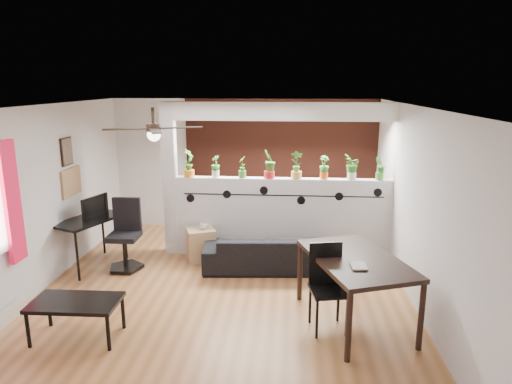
# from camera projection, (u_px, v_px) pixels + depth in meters

# --- Properties ---
(room_shell) EXTENTS (6.30, 7.10, 2.90)m
(room_shell) POSITION_uv_depth(u_px,v_px,m) (222.00, 203.00, 6.20)
(room_shell) COLOR brown
(room_shell) RESTS_ON ground
(partition_wall) EXTENTS (3.60, 0.18, 1.35)m
(partition_wall) POSITION_uv_depth(u_px,v_px,m) (282.00, 217.00, 7.74)
(partition_wall) COLOR #BCBCC1
(partition_wall) RESTS_ON ground
(ceiling_header) EXTENTS (3.60, 0.18, 0.30)m
(ceiling_header) POSITION_uv_depth(u_px,v_px,m) (284.00, 111.00, 7.32)
(ceiling_header) COLOR silver
(ceiling_header) RESTS_ON room_shell
(pier_column) EXTENTS (0.22, 0.20, 2.60)m
(pier_column) POSITION_uv_depth(u_px,v_px,m) (170.00, 179.00, 7.74)
(pier_column) COLOR #BCBCC1
(pier_column) RESTS_ON ground
(brick_panel) EXTENTS (3.90, 0.05, 2.60)m
(brick_panel) POSITION_uv_depth(u_px,v_px,m) (284.00, 166.00, 9.02)
(brick_panel) COLOR #AD4932
(brick_panel) RESTS_ON ground
(vine_decal) EXTENTS (3.31, 0.01, 0.30)m
(vine_decal) POSITION_uv_depth(u_px,v_px,m) (282.00, 195.00, 7.55)
(vine_decal) COLOR black
(vine_decal) RESTS_ON partition_wall
(baseboard_heater) EXTENTS (0.08, 1.00, 0.18)m
(baseboard_heater) POSITION_uv_depth(u_px,v_px,m) (0.00, 321.00, 5.51)
(baseboard_heater) COLOR silver
(baseboard_heater) RESTS_ON ground
(corkboard) EXTENTS (0.03, 0.60, 0.45)m
(corkboard) POSITION_uv_depth(u_px,v_px,m) (71.00, 182.00, 7.30)
(corkboard) COLOR #9B734B
(corkboard) RESTS_ON room_shell
(framed_art) EXTENTS (0.03, 0.34, 0.44)m
(framed_art) POSITION_uv_depth(u_px,v_px,m) (67.00, 151.00, 7.14)
(framed_art) COLOR #8C7259
(framed_art) RESTS_ON room_shell
(ceiling_fan) EXTENTS (1.19, 1.19, 0.43)m
(ceiling_fan) POSITION_uv_depth(u_px,v_px,m) (154.00, 130.00, 5.73)
(ceiling_fan) COLOR black
(ceiling_fan) RESTS_ON room_shell
(potted_plant_0) EXTENTS (0.26, 0.30, 0.49)m
(potted_plant_0) POSITION_uv_depth(u_px,v_px,m) (189.00, 162.00, 7.64)
(potted_plant_0) COLOR orange
(potted_plant_0) RESTS_ON partition_wall
(potted_plant_1) EXTENTS (0.22, 0.22, 0.36)m
(potted_plant_1) POSITION_uv_depth(u_px,v_px,m) (215.00, 166.00, 7.62)
(potted_plant_1) COLOR white
(potted_plant_1) RESTS_ON partition_wall
(potted_plant_2) EXTENTS (0.15, 0.18, 0.37)m
(potted_plant_2) POSITION_uv_depth(u_px,v_px,m) (242.00, 166.00, 7.59)
(potted_plant_2) COLOR #3C832F
(potted_plant_2) RESTS_ON partition_wall
(potted_plant_3) EXTENTS (0.31, 0.32, 0.48)m
(potted_plant_3) POSITION_uv_depth(u_px,v_px,m) (269.00, 163.00, 7.54)
(potted_plant_3) COLOR red
(potted_plant_3) RESTS_ON partition_wall
(potted_plant_4) EXTENTS (0.28, 0.24, 0.47)m
(potted_plant_4) POSITION_uv_depth(u_px,v_px,m) (297.00, 164.00, 7.51)
(potted_plant_4) COLOR gold
(potted_plant_4) RESTS_ON partition_wall
(potted_plant_5) EXTENTS (0.24, 0.22, 0.39)m
(potted_plant_5) POSITION_uv_depth(u_px,v_px,m) (324.00, 167.00, 7.48)
(potted_plant_5) COLOR #E8541B
(potted_plant_5) RESTS_ON partition_wall
(potted_plant_6) EXTENTS (0.18, 0.22, 0.41)m
(potted_plant_6) POSITION_uv_depth(u_px,v_px,m) (352.00, 166.00, 7.44)
(potted_plant_6) COLOR silver
(potted_plant_6) RESTS_ON partition_wall
(potted_plant_7) EXTENTS (0.20, 0.17, 0.38)m
(potted_plant_7) POSITION_uv_depth(u_px,v_px,m) (380.00, 168.00, 7.41)
(potted_plant_7) COLOR #418530
(potted_plant_7) RESTS_ON partition_wall
(sofa) EXTENTS (1.91, 0.87, 0.55)m
(sofa) POSITION_uv_depth(u_px,v_px,m) (266.00, 252.00, 7.24)
(sofa) COLOR black
(sofa) RESTS_ON ground
(cube_shelf) EXTENTS (0.56, 0.53, 0.54)m
(cube_shelf) POSITION_uv_depth(u_px,v_px,m) (201.00, 244.00, 7.60)
(cube_shelf) COLOR #A68258
(cube_shelf) RESTS_ON ground
(cup) EXTENTS (0.17, 0.17, 0.10)m
(cup) POSITION_uv_depth(u_px,v_px,m) (203.00, 226.00, 7.53)
(cup) COLOR gray
(cup) RESTS_ON cube_shelf
(computer_desk) EXTENTS (0.95, 1.25, 0.80)m
(computer_desk) POSITION_uv_depth(u_px,v_px,m) (89.00, 223.00, 7.24)
(computer_desk) COLOR black
(computer_desk) RESTS_ON ground
(monitor) EXTENTS (0.32, 0.15, 0.18)m
(monitor) POSITION_uv_depth(u_px,v_px,m) (93.00, 210.00, 7.35)
(monitor) COLOR black
(monitor) RESTS_ON computer_desk
(office_chair) EXTENTS (0.58, 0.58, 1.11)m
(office_chair) POSITION_uv_depth(u_px,v_px,m) (126.00, 239.00, 7.21)
(office_chair) COLOR black
(office_chair) RESTS_ON ground
(dining_table) EXTENTS (1.41, 1.79, 0.85)m
(dining_table) POSITION_uv_depth(u_px,v_px,m) (356.00, 265.00, 5.50)
(dining_table) COLOR black
(dining_table) RESTS_ON ground
(book) EXTENTS (0.19, 0.25, 0.02)m
(book) POSITION_uv_depth(u_px,v_px,m) (351.00, 266.00, 5.19)
(book) COLOR gray
(book) RESTS_ON dining_table
(folding_chair) EXTENTS (0.49, 0.49, 1.04)m
(folding_chair) POSITION_uv_depth(u_px,v_px,m) (327.00, 278.00, 5.46)
(folding_chair) COLOR black
(folding_chair) RESTS_ON ground
(coffee_table) EXTENTS (1.01, 0.57, 0.47)m
(coffee_table) POSITION_uv_depth(u_px,v_px,m) (76.00, 305.00, 5.23)
(coffee_table) COLOR black
(coffee_table) RESTS_ON ground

